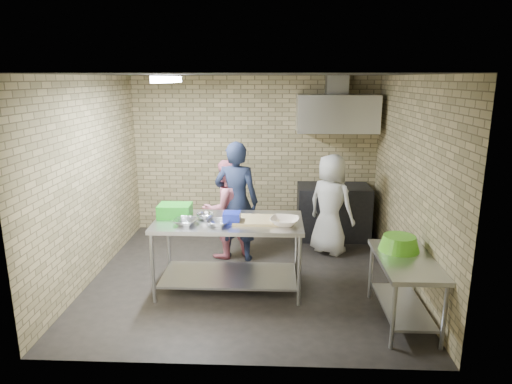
{
  "coord_description": "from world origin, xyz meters",
  "views": [
    {
      "loc": [
        0.36,
        -5.76,
        2.66
      ],
      "look_at": [
        0.1,
        0.2,
        1.15
      ],
      "focal_mm": 31.7,
      "sensor_mm": 36.0,
      "label": 1
    }
  ],
  "objects_px": {
    "blue_tub": "(232,218)",
    "woman_pink": "(225,209)",
    "prep_table": "(229,255)",
    "green_crate": "(175,211)",
    "green_basin": "(399,243)",
    "side_counter": "(404,290)",
    "stove": "(333,212)",
    "woman_white": "(331,204)",
    "bottle_red": "(338,117)",
    "man_navy": "(236,202)"
  },
  "relations": [
    {
      "from": "side_counter",
      "to": "stove",
      "type": "distance_m",
      "value": 2.79
    },
    {
      "from": "bottle_red",
      "to": "man_navy",
      "type": "height_order",
      "value": "bottle_red"
    },
    {
      "from": "green_crate",
      "to": "man_navy",
      "type": "height_order",
      "value": "man_navy"
    },
    {
      "from": "stove",
      "to": "side_counter",
      "type": "bearing_deg",
      "value": -80.71
    },
    {
      "from": "prep_table",
      "to": "blue_tub",
      "type": "xyz_separation_m",
      "value": [
        0.05,
        -0.1,
        0.53
      ]
    },
    {
      "from": "woman_pink",
      "to": "blue_tub",
      "type": "bearing_deg",
      "value": 67.47
    },
    {
      "from": "side_counter",
      "to": "man_navy",
      "type": "bearing_deg",
      "value": 139.35
    },
    {
      "from": "green_crate",
      "to": "man_navy",
      "type": "distance_m",
      "value": 1.14
    },
    {
      "from": "side_counter",
      "to": "green_crate",
      "type": "height_order",
      "value": "green_crate"
    },
    {
      "from": "prep_table",
      "to": "green_crate",
      "type": "distance_m",
      "value": 0.9
    },
    {
      "from": "side_counter",
      "to": "green_basin",
      "type": "height_order",
      "value": "green_basin"
    },
    {
      "from": "woman_pink",
      "to": "green_crate",
      "type": "bearing_deg",
      "value": 28.98
    },
    {
      "from": "man_navy",
      "to": "woman_pink",
      "type": "distance_m",
      "value": 0.25
    },
    {
      "from": "bottle_red",
      "to": "prep_table",
      "type": "bearing_deg",
      "value": -125.54
    },
    {
      "from": "green_crate",
      "to": "bottle_red",
      "type": "height_order",
      "value": "bottle_red"
    },
    {
      "from": "side_counter",
      "to": "woman_white",
      "type": "relative_size",
      "value": 0.77
    },
    {
      "from": "side_counter",
      "to": "green_basin",
      "type": "bearing_deg",
      "value": 94.57
    },
    {
      "from": "stove",
      "to": "woman_pink",
      "type": "distance_m",
      "value": 1.98
    },
    {
      "from": "green_crate",
      "to": "green_basin",
      "type": "height_order",
      "value": "green_crate"
    },
    {
      "from": "stove",
      "to": "blue_tub",
      "type": "height_order",
      "value": "blue_tub"
    },
    {
      "from": "prep_table",
      "to": "green_crate",
      "type": "xyz_separation_m",
      "value": [
        -0.7,
        0.12,
        0.55
      ]
    },
    {
      "from": "woman_pink",
      "to": "bottle_red",
      "type": "bearing_deg",
      "value": -179.46
    },
    {
      "from": "woman_white",
      "to": "blue_tub",
      "type": "bearing_deg",
      "value": 84.84
    },
    {
      "from": "green_basin",
      "to": "green_crate",
      "type": "bearing_deg",
      "value": 167.65
    },
    {
      "from": "blue_tub",
      "to": "woman_pink",
      "type": "bearing_deg",
      "value": 99.97
    },
    {
      "from": "green_crate",
      "to": "blue_tub",
      "type": "relative_size",
      "value": 2.0
    },
    {
      "from": "stove",
      "to": "green_basin",
      "type": "bearing_deg",
      "value": -80.24
    },
    {
      "from": "bottle_red",
      "to": "green_basin",
      "type": "bearing_deg",
      "value": -82.1
    },
    {
      "from": "prep_table",
      "to": "woman_white",
      "type": "relative_size",
      "value": 1.19
    },
    {
      "from": "stove",
      "to": "woman_white",
      "type": "distance_m",
      "value": 0.79
    },
    {
      "from": "stove",
      "to": "green_crate",
      "type": "distance_m",
      "value": 3.02
    },
    {
      "from": "stove",
      "to": "prep_table",
      "type": "bearing_deg",
      "value": -127.75
    },
    {
      "from": "woman_pink",
      "to": "green_basin",
      "type": "bearing_deg",
      "value": 111.36
    },
    {
      "from": "stove",
      "to": "woman_pink",
      "type": "xyz_separation_m",
      "value": [
        -1.73,
        -0.92,
        0.3
      ]
    },
    {
      "from": "stove",
      "to": "woman_white",
      "type": "bearing_deg",
      "value": -100.88
    },
    {
      "from": "green_basin",
      "to": "man_navy",
      "type": "xyz_separation_m",
      "value": [
        -1.99,
        1.47,
        0.06
      ]
    },
    {
      "from": "side_counter",
      "to": "blue_tub",
      "type": "xyz_separation_m",
      "value": [
        -1.97,
        0.62,
        0.62
      ]
    },
    {
      "from": "green_crate",
      "to": "blue_tub",
      "type": "height_order",
      "value": "green_crate"
    },
    {
      "from": "woman_pink",
      "to": "woman_white",
      "type": "bearing_deg",
      "value": 155.18
    },
    {
      "from": "prep_table",
      "to": "woman_pink",
      "type": "distance_m",
      "value": 1.16
    },
    {
      "from": "side_counter",
      "to": "stove",
      "type": "xyz_separation_m",
      "value": [
        -0.45,
        2.75,
        0.08
      ]
    },
    {
      "from": "side_counter",
      "to": "stove",
      "type": "relative_size",
      "value": 1.0
    },
    {
      "from": "stove",
      "to": "blue_tub",
      "type": "bearing_deg",
      "value": -125.54
    },
    {
      "from": "side_counter",
      "to": "woman_white",
      "type": "xyz_separation_m",
      "value": [
        -0.59,
        2.05,
        0.4
      ]
    },
    {
      "from": "stove",
      "to": "bottle_red",
      "type": "relative_size",
      "value": 6.67
    },
    {
      "from": "stove",
      "to": "bottle_red",
      "type": "distance_m",
      "value": 1.6
    },
    {
      "from": "blue_tub",
      "to": "woman_pink",
      "type": "relative_size",
      "value": 0.14
    },
    {
      "from": "green_crate",
      "to": "prep_table",
      "type": "bearing_deg",
      "value": -9.73
    },
    {
      "from": "green_crate",
      "to": "woman_white",
      "type": "distance_m",
      "value": 2.46
    },
    {
      "from": "green_crate",
      "to": "green_basin",
      "type": "bearing_deg",
      "value": -12.35
    }
  ]
}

